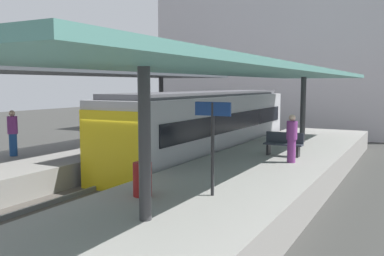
{
  "coord_description": "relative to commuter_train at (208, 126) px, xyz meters",
  "views": [
    {
      "loc": [
        8.33,
        -11.44,
        3.61
      ],
      "look_at": [
        0.29,
        3.57,
        1.85
      ],
      "focal_mm": 39.25,
      "sensor_mm": 36.0,
      "label": 1
    }
  ],
  "objects": [
    {
      "name": "ground_plane",
      "position": [
        0.0,
        -5.66,
        -1.73
      ],
      "size": [
        80.0,
        80.0,
        0.0
      ],
      "primitive_type": "plane",
      "color": "#383835"
    },
    {
      "name": "litter_bin",
      "position": [
        2.75,
        -9.14,
        -0.33
      ],
      "size": [
        0.44,
        0.44,
        0.8
      ],
      "primitive_type": "cylinder",
      "color": "maroon",
      "rests_on": "platform_right"
    },
    {
      "name": "rail_near_side",
      "position": [
        -0.72,
        -5.66,
        -1.46
      ],
      "size": [
        0.08,
        28.0,
        0.14
      ],
      "primitive_type": "cube",
      "color": "slate",
      "rests_on": "track_ballast"
    },
    {
      "name": "passenger_far_end",
      "position": [
        4.7,
        -3.24,
        0.11
      ],
      "size": [
        0.36,
        0.36,
        1.62
      ],
      "color": "#7A337A",
      "rests_on": "platform_right"
    },
    {
      "name": "station_building_backdrop",
      "position": [
        -0.93,
        14.34,
        3.77
      ],
      "size": [
        18.0,
        6.0,
        11.0
      ],
      "primitive_type": "cube",
      "color": "#B7B2B7",
      "rests_on": "ground_plane"
    },
    {
      "name": "platform_bench",
      "position": [
        4.09,
        -2.03,
        -0.26
      ],
      "size": [
        1.4,
        0.41,
        0.86
      ],
      "color": "black",
      "rests_on": "platform_right"
    },
    {
      "name": "platform_left",
      "position": [
        -3.8,
        -5.66,
        -1.23
      ],
      "size": [
        4.4,
        28.0,
        1.0
      ],
      "primitive_type": "cube",
      "color": "gray",
      "rests_on": "ground_plane"
    },
    {
      "name": "canopy_left",
      "position": [
        -3.8,
        -4.26,
        2.33
      ],
      "size": [
        4.18,
        21.0,
        3.18
      ],
      "color": "#333335",
      "rests_on": "platform_left"
    },
    {
      "name": "platform_right",
      "position": [
        3.8,
        -5.66,
        -1.23
      ],
      "size": [
        4.4,
        28.0,
        1.0
      ],
      "primitive_type": "cube",
      "color": "gray",
      "rests_on": "ground_plane"
    },
    {
      "name": "rail_far_side",
      "position": [
        0.72,
        -5.66,
        -1.46
      ],
      "size": [
        0.08,
        28.0,
        0.14
      ],
      "primitive_type": "cube",
      "color": "slate",
      "rests_on": "track_ballast"
    },
    {
      "name": "canopy_right",
      "position": [
        3.8,
        -4.26,
        2.27
      ],
      "size": [
        4.18,
        21.0,
        3.11
      ],
      "color": "#333335",
      "rests_on": "platform_right"
    },
    {
      "name": "passenger_near_bench",
      "position": [
        -4.64,
        -6.78,
        0.14
      ],
      "size": [
        0.36,
        0.36,
        1.68
      ],
      "color": "navy",
      "rests_on": "platform_left"
    },
    {
      "name": "commuter_train",
      "position": [
        0.0,
        0.0,
        0.0
      ],
      "size": [
        2.78,
        13.69,
        3.1
      ],
      "color": "#ADADB2",
      "rests_on": "track_ballast"
    },
    {
      "name": "platform_sign",
      "position": [
        4.17,
        -8.32,
        0.9
      ],
      "size": [
        0.9,
        0.08,
        2.21
      ],
      "color": "#262628",
      "rests_on": "platform_right"
    },
    {
      "name": "track_ballast",
      "position": [
        0.0,
        -5.66,
        -1.63
      ],
      "size": [
        3.2,
        28.0,
        0.2
      ],
      "primitive_type": "cube",
      "color": "#4C4742",
      "rests_on": "ground_plane"
    }
  ]
}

